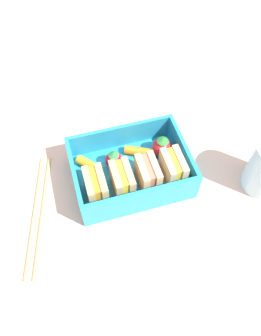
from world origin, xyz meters
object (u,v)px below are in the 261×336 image
(carrot_stick_left, at_px, (89,165))
(chopstick_pair, at_px, (38,212))
(sandwich_center, at_px, (122,181))
(sandwich_center_left, at_px, (148,175))
(strawberry_left, at_px, (114,160))
(sandwich_left, at_px, (173,168))
(sandwich_center_right, at_px, (96,187))
(strawberry_far_left, at_px, (162,147))
(carrot_stick_far_left, at_px, (139,151))

(carrot_stick_left, xyz_separation_m, chopstick_pair, (0.09, 0.05, -0.02))
(sandwich_center, bearing_deg, carrot_stick_left, -52.92)
(sandwich_center_left, xyz_separation_m, strawberry_left, (0.04, -0.05, -0.01))
(sandwich_center_left, distance_m, chopstick_pair, 0.17)
(sandwich_left, height_order, sandwich_center_left, same)
(sandwich_left, distance_m, sandwich_center_right, 0.12)
(sandwich_center_left, xyz_separation_m, strawberry_far_left, (-0.04, -0.05, -0.01))
(chopstick_pair, bearing_deg, sandwich_left, 179.49)
(strawberry_left, relative_size, chopstick_pair, 0.17)
(sandwich_center_right, bearing_deg, carrot_stick_left, -89.24)
(sandwich_center_right, relative_size, strawberry_left, 1.46)
(sandwich_center_right, bearing_deg, sandwich_center, 180.00)
(strawberry_left, relative_size, carrot_stick_left, 0.80)
(sandwich_center_left, xyz_separation_m, sandwich_center_right, (0.08, 0.00, 0.00))
(sandwich_left, bearing_deg, strawberry_left, -30.07)
(strawberry_left, bearing_deg, carrot_stick_far_left, -166.65)
(carrot_stick_far_left, bearing_deg, sandwich_left, 122.33)
(carrot_stick_left, bearing_deg, sandwich_center, 127.08)
(sandwich_left, relative_size, strawberry_far_left, 1.32)
(strawberry_left, bearing_deg, sandwich_center_left, 131.17)
(carrot_stick_far_left, xyz_separation_m, strawberry_left, (0.04, 0.01, 0.01))
(sandwich_center_left, xyz_separation_m, carrot_stick_left, (0.08, -0.05, -0.02))
(chopstick_pair, bearing_deg, strawberry_left, -161.09)
(strawberry_far_left, bearing_deg, sandwich_left, 89.45)
(sandwich_center_left, bearing_deg, carrot_stick_far_left, -93.61)
(strawberry_far_left, bearing_deg, strawberry_left, 1.69)
(strawberry_left, xyz_separation_m, carrot_stick_left, (0.04, -0.01, -0.01))
(strawberry_left, bearing_deg, strawberry_far_left, -178.31)
(strawberry_far_left, distance_m, chopstick_pair, 0.21)
(sandwich_left, distance_m, carrot_stick_left, 0.13)
(strawberry_far_left, xyz_separation_m, carrot_stick_far_left, (0.04, -0.01, -0.01))
(sandwich_left, bearing_deg, chopstick_pair, -0.51)
(strawberry_far_left, bearing_deg, sandwich_center_right, 22.25)
(sandwich_center_left, bearing_deg, strawberry_far_left, -129.39)
(strawberry_left, bearing_deg, sandwich_center_right, 50.25)
(sandwich_center_right, xyz_separation_m, chopstick_pair, (0.09, -0.00, -0.03))
(sandwich_center_left, relative_size, sandwich_center, 1.00)
(strawberry_far_left, bearing_deg, sandwich_center, 31.49)
(carrot_stick_left, bearing_deg, strawberry_left, 170.02)
(sandwich_left, xyz_separation_m, carrot_stick_far_left, (0.04, -0.06, -0.02))
(sandwich_center, relative_size, carrot_stick_far_left, 1.09)
(sandwich_center_right, height_order, strawberry_far_left, sandwich_center_right)
(strawberry_far_left, relative_size, chopstick_pair, 0.19)
(sandwich_center_right, distance_m, strawberry_left, 0.06)
(sandwich_left, distance_m, chopstick_pair, 0.21)
(carrot_stick_left, height_order, chopstick_pair, carrot_stick_left)
(sandwich_center_right, relative_size, carrot_stick_left, 1.17)
(strawberry_far_left, relative_size, carrot_stick_left, 0.89)
(sandwich_center_left, height_order, carrot_stick_left, sandwich_center_left)
(sandwich_center_right, bearing_deg, chopstick_pair, -1.17)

